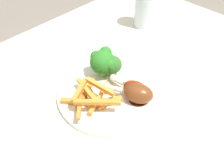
{
  "coord_description": "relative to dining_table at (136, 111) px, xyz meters",
  "views": [
    {
      "loc": [
        0.38,
        0.27,
        1.19
      ],
      "look_at": [
        0.07,
        -0.03,
        0.77
      ],
      "focal_mm": 39.7,
      "sensor_mm": 36.0,
      "label": 1
    }
  ],
  "objects": [
    {
      "name": "broccoli_floret_front",
      "position": [
        0.05,
        -0.08,
        0.17
      ],
      "size": [
        0.07,
        0.07,
        0.07
      ],
      "color": "#92B557",
      "rests_on": "dinner_plate"
    },
    {
      "name": "broccoli_floret_middle",
      "position": [
        0.04,
        -0.06,
        0.16
      ],
      "size": [
        0.05,
        0.05,
        0.06
      ],
      "color": "#89A248",
      "rests_on": "dinner_plate"
    },
    {
      "name": "dining_table",
      "position": [
        0.0,
        0.0,
        0.0
      ],
      "size": [
        0.98,
        0.86,
        0.74
      ],
      "color": "silver",
      "rests_on": "ground_plane"
    },
    {
      "name": "water_glass",
      "position": [
        -0.23,
        -0.17,
        0.18
      ],
      "size": [
        0.07,
        0.07,
        0.14
      ],
      "primitive_type": "cylinder",
      "color": "silver",
      "rests_on": "dining_table"
    },
    {
      "name": "carrot_fries_pile",
      "position": [
        0.14,
        -0.03,
        0.14
      ],
      "size": [
        0.13,
        0.14,
        0.04
      ],
      "color": "orange",
      "rests_on": "dinner_plate"
    },
    {
      "name": "chicken_drumstick_near",
      "position": [
        0.05,
        0.03,
        0.14
      ],
      "size": [
        0.05,
        0.12,
        0.04
      ],
      "color": "#5E1909",
      "rests_on": "dinner_plate"
    },
    {
      "name": "fork",
      "position": [
        0.19,
        -0.29,
        0.11
      ],
      "size": [
        0.12,
        0.16,
        0.0
      ],
      "primitive_type": "cube",
      "rotation": [
        0.0,
        0.0,
        0.96
      ],
      "color": "silver",
      "rests_on": "dining_table"
    },
    {
      "name": "dinner_plate",
      "position": [
        0.07,
        -0.03,
        0.12
      ],
      "size": [
        0.27,
        0.27,
        0.01
      ],
      "primitive_type": "cylinder",
      "color": "white",
      "rests_on": "dining_table"
    },
    {
      "name": "chicken_drumstick_far",
      "position": [
        0.06,
        0.04,
        0.15
      ],
      "size": [
        0.08,
        0.12,
        0.05
      ],
      "color": "#4E220F",
      "rests_on": "dinner_plate"
    }
  ]
}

